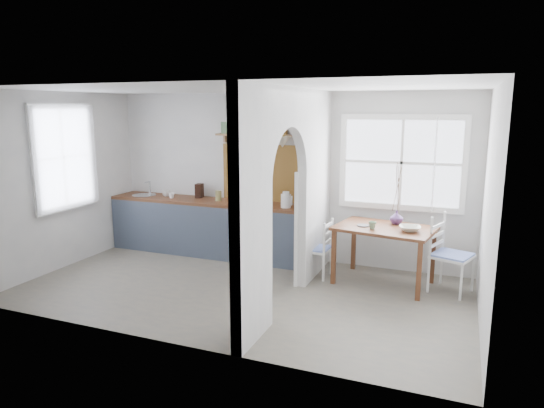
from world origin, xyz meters
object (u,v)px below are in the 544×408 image
at_px(chair_left, 316,248).
at_px(chair_right, 452,255).
at_px(kettle, 286,200).
at_px(vase, 396,217).
at_px(dining_table, 383,255).

distance_m(chair_left, chair_right, 1.81).
distance_m(kettle, vase, 1.63).
bearing_deg(dining_table, chair_left, -167.34).
bearing_deg(kettle, vase, -20.96).
relative_size(chair_right, vase, 5.45).
bearing_deg(chair_right, dining_table, 109.37).
height_order(dining_table, chair_left, chair_left).
height_order(chair_right, vase, chair_right).
bearing_deg(chair_left, kettle, -114.06).
bearing_deg(dining_table, kettle, -179.74).
xyz_separation_m(dining_table, vase, (0.12, 0.23, 0.49)).
distance_m(dining_table, chair_left, 0.93).
distance_m(dining_table, chair_right, 0.88).
xyz_separation_m(chair_right, kettle, (-2.38, 0.24, 0.52)).
xyz_separation_m(dining_table, kettle, (-1.50, 0.25, 0.62)).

